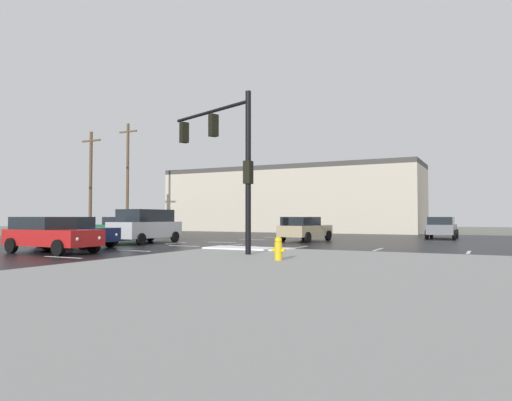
% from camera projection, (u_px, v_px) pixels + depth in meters
% --- Properties ---
extents(ground_plane, '(120.00, 120.00, 0.00)m').
position_uv_depth(ground_plane, '(204.00, 244.00, 27.06)').
color(ground_plane, slate).
extents(road_asphalt, '(44.00, 44.00, 0.02)m').
position_uv_depth(road_asphalt, '(204.00, 244.00, 27.06)').
color(road_asphalt, black).
rests_on(road_asphalt, ground_plane).
extents(sidewalk_corner, '(18.00, 18.00, 0.14)m').
position_uv_depth(sidewalk_corner, '(353.00, 282.00, 10.94)').
color(sidewalk_corner, gray).
rests_on(sidewalk_corner, ground_plane).
extents(snow_strip_curbside, '(4.00, 1.60, 0.06)m').
position_uv_depth(snow_strip_curbside, '(248.00, 248.00, 21.24)').
color(snow_strip_curbside, white).
rests_on(snow_strip_curbside, sidewalk_corner).
extents(lane_markings, '(36.15, 36.15, 0.01)m').
position_uv_depth(lane_markings, '(209.00, 246.00, 25.29)').
color(lane_markings, silver).
rests_on(lane_markings, road_asphalt).
extents(traffic_signal_mast, '(4.89, 2.08, 6.41)m').
position_uv_depth(traffic_signal_mast, '(227.00, 150.00, 19.26)').
color(traffic_signal_mast, black).
rests_on(traffic_signal_mast, sidewalk_corner).
extents(fire_hydrant, '(0.48, 0.26, 0.79)m').
position_uv_depth(fire_hydrant, '(278.00, 248.00, 15.65)').
color(fire_hydrant, gold).
rests_on(fire_hydrant, sidewalk_corner).
extents(strip_building_background, '(27.80, 8.00, 6.97)m').
position_uv_depth(strip_building_background, '(290.00, 200.00, 51.01)').
color(strip_building_background, '#BCB29E').
rests_on(strip_building_background, ground_plane).
extents(suv_silver, '(2.25, 4.87, 2.03)m').
position_uv_depth(suv_silver, '(146.00, 225.00, 28.32)').
color(suv_silver, '#B7BABF').
rests_on(suv_silver, road_asphalt).
extents(sedan_navy, '(4.55, 2.06, 1.58)m').
position_uv_depth(sedan_navy, '(73.00, 231.00, 24.03)').
color(sedan_navy, '#141E47').
rests_on(sedan_navy, road_asphalt).
extents(sedan_tan, '(2.42, 4.67, 1.58)m').
position_uv_depth(sedan_tan, '(304.00, 228.00, 30.29)').
color(sedan_tan, tan).
rests_on(sedan_tan, road_asphalt).
extents(sedan_grey, '(2.05, 4.55, 1.58)m').
position_uv_depth(sedan_grey, '(442.00, 227.00, 34.02)').
color(sedan_grey, slate).
rests_on(sedan_grey, road_asphalt).
extents(sedan_red, '(4.59, 2.15, 1.58)m').
position_uv_depth(sedan_red, '(50.00, 234.00, 20.44)').
color(sedan_red, '#B21919').
rests_on(sedan_red, road_asphalt).
extents(sedan_green, '(4.68, 2.43, 1.58)m').
position_uv_depth(sedan_green, '(118.00, 227.00, 33.11)').
color(sedan_green, '#195933').
rests_on(sedan_green, road_asphalt).
extents(utility_pole_far, '(2.20, 0.28, 9.27)m').
position_uv_depth(utility_pole_far, '(91.00, 181.00, 41.79)').
color(utility_pole_far, brown).
rests_on(utility_pole_far, ground_plane).
extents(utility_pole_distant, '(2.20, 0.28, 10.93)m').
position_uv_depth(utility_pole_distant, '(128.00, 176.00, 46.36)').
color(utility_pole_distant, brown).
rests_on(utility_pole_distant, ground_plane).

